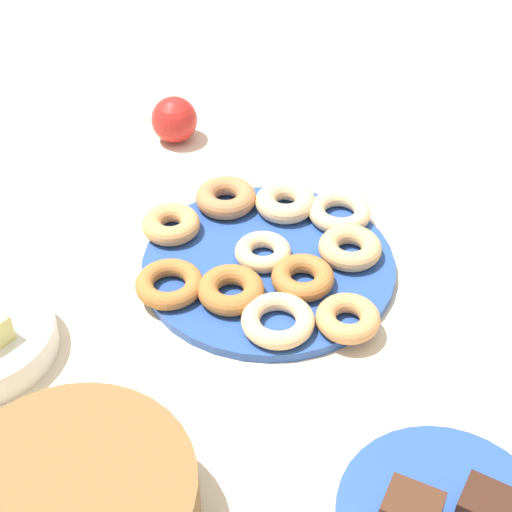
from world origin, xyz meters
The scene contains 17 objects.
ground_plane centered at (0.00, 0.00, 0.00)m, with size 2.40×2.40×0.00m, color beige.
donut_plate centered at (0.00, 0.00, 0.01)m, with size 0.34×0.34×0.01m, color #284C9E.
donut_0 centered at (0.07, 0.12, 0.03)m, with size 0.09×0.09×0.02m, color #AD6B33.
donut_1 centered at (0.12, -0.07, 0.03)m, with size 0.09×0.09×0.03m, color #B27547.
donut_2 centered at (-0.08, -0.07, 0.03)m, with size 0.09×0.09×0.03m, color tan.
donut_3 centered at (-0.15, 0.05, 0.03)m, with size 0.08×0.08×0.03m, color tan.
donut_4 centered at (0.15, 0.03, 0.03)m, with size 0.08×0.08×0.03m, color tan.
donut_5 centered at (0.01, 0.00, 0.03)m, with size 0.08×0.08×0.02m, color #EABC84.
donut_6 centered at (0.00, 0.09, 0.03)m, with size 0.09×0.09×0.03m, color #AD6B33.
donut_7 centered at (0.04, -0.11, 0.03)m, with size 0.09×0.09×0.03m, color #EABC84.
donut_8 centered at (-0.08, 0.10, 0.03)m, with size 0.09×0.09×0.02m, color #EABC84.
donut_9 centered at (-0.03, -0.13, 0.03)m, with size 0.09×0.09×0.02m, color #EABC84.
donut_10 centered at (-0.06, 0.01, 0.03)m, with size 0.08×0.08×0.03m, color #AD6B33.
brownie_near centered at (-0.39, 0.20, 0.04)m, with size 0.05×0.04×0.04m, color #381E14.
brownie_far centered at (-0.33, 0.25, 0.04)m, with size 0.05×0.04×0.04m, color #472819.
basket centered at (-0.06, 0.43, 0.04)m, with size 0.24×0.24×0.08m, color brown.
apple centered at (0.31, -0.18, 0.04)m, with size 0.08×0.08×0.08m, color red.
Camera 1 is at (-0.44, 0.66, 0.71)m, focal length 54.88 mm.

